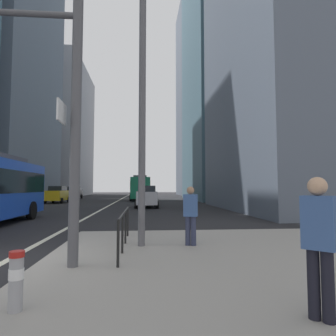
% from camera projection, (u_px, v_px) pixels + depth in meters
% --- Properties ---
extents(ground_plane, '(160.00, 160.00, 0.00)m').
position_uv_depth(ground_plane, '(107.00, 207.00, 26.58)').
color(ground_plane, black).
extents(median_island, '(9.00, 10.00, 0.15)m').
position_uv_depth(median_island, '(245.00, 268.00, 6.19)').
color(median_island, gray).
rests_on(median_island, ground).
extents(lane_centre_line, '(0.20, 80.00, 0.01)m').
position_uv_depth(lane_centre_line, '(117.00, 202.00, 36.52)').
color(lane_centre_line, beige).
rests_on(lane_centre_line, ground).
extents(office_tower_left_mid, '(11.08, 18.99, 49.16)m').
position_uv_depth(office_tower_left_mid, '(4.00, 22.00, 39.87)').
color(office_tower_left_mid, slate).
rests_on(office_tower_left_mid, ground).
extents(office_tower_left_far, '(12.85, 22.53, 28.50)m').
position_uv_depth(office_tower_left_far, '(56.00, 131.00, 63.89)').
color(office_tower_left_far, '#9E9EA3').
rests_on(office_tower_left_far, ground).
extents(office_tower_right_near, '(13.91, 16.88, 31.28)m').
position_uv_depth(office_tower_right_near, '(307.00, 23.00, 24.37)').
color(office_tower_right_near, slate).
rests_on(office_tower_right_near, ground).
extents(office_tower_right_mid, '(13.44, 17.33, 54.58)m').
position_uv_depth(office_tower_right_mid, '(232.00, 24.00, 44.99)').
color(office_tower_right_mid, slate).
rests_on(office_tower_right_mid, ground).
extents(office_tower_right_far, '(10.37, 20.44, 45.49)m').
position_uv_depth(office_tower_right_far, '(204.00, 96.00, 65.94)').
color(office_tower_right_far, slate).
rests_on(office_tower_right_far, ground).
extents(city_bus_red_receding, '(2.95, 11.42, 3.40)m').
position_uv_depth(city_bus_red_receding, '(139.00, 187.00, 41.78)').
color(city_bus_red_receding, '#198456').
rests_on(city_bus_red_receding, ground).
extents(car_oncoming_mid, '(2.14, 4.07, 1.94)m').
position_uv_depth(car_oncoming_mid, '(57.00, 194.00, 33.32)').
color(car_oncoming_mid, gold).
rests_on(car_oncoming_mid, ground).
extents(car_receding_near, '(2.07, 4.33, 1.94)m').
position_uv_depth(car_receding_near, '(144.00, 192.00, 51.95)').
color(car_receding_near, '#B2A899').
rests_on(car_receding_near, ground).
extents(car_receding_far, '(2.07, 4.51, 1.94)m').
position_uv_depth(car_receding_far, '(146.00, 196.00, 25.97)').
color(car_receding_far, silver).
rests_on(car_receding_far, ground).
extents(car_oncoming_far, '(2.04, 4.02, 1.94)m').
position_uv_depth(car_oncoming_far, '(74.00, 193.00, 44.55)').
color(car_oncoming_far, black).
rests_on(car_oncoming_far, ground).
extents(street_lamp_post, '(5.50, 0.32, 8.00)m').
position_uv_depth(street_lamp_post, '(142.00, 68.00, 8.47)').
color(street_lamp_post, '#56565B').
rests_on(street_lamp_post, median_island).
extents(bollard_left, '(0.20, 0.20, 0.79)m').
position_uv_depth(bollard_left, '(16.00, 277.00, 3.85)').
color(bollard_left, '#99999E').
rests_on(bollard_left, median_island).
extents(pedestrian_railing, '(0.06, 3.88, 0.98)m').
position_uv_depth(pedestrian_railing, '(124.00, 221.00, 7.88)').
color(pedestrian_railing, black).
rests_on(pedestrian_railing, median_island).
extents(pedestrian_waiting, '(0.44, 0.35, 1.67)m').
position_uv_depth(pedestrian_waiting, '(191.00, 213.00, 8.25)').
color(pedestrian_waiting, '#2D334C').
rests_on(pedestrian_waiting, median_island).
extents(pedestrian_walking, '(0.44, 0.44, 1.77)m').
position_uv_depth(pedestrian_walking, '(319.00, 239.00, 3.62)').
color(pedestrian_walking, black).
rests_on(pedestrian_walking, median_island).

